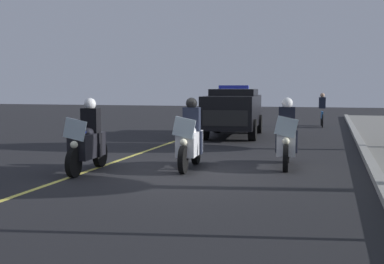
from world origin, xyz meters
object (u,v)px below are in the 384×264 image
Objects in this scene: police_suv at (233,110)px; cyclist_background at (322,110)px; police_motorcycle_trailing at (286,139)px; police_motorcycle_lead_right at (190,140)px; police_motorcycle_lead_left at (88,142)px.

police_suv is 2.86× the size of cyclist_background.
police_motorcycle_trailing is 0.43× the size of police_suv.
police_motorcycle_lead_right reaches higher than cyclist_background.
police_motorcycle_trailing reaches higher than cyclist_background.
cyclist_background is (-5.96, 3.35, -0.22)m from police_suv.
police_motorcycle_trailing is 7.77m from police_suv.
police_motorcycle_lead_left is at bearing -63.05° from police_motorcycle_lead_right.
police_suv is (-9.25, 1.66, 0.37)m from police_motorcycle_lead_left.
police_motorcycle_lead_right is 1.00× the size of police_motorcycle_trailing.
police_suv reaches higher than police_motorcycle_lead_right.
police_suv reaches higher than cyclist_background.
police_motorcycle_lead_left is 4.82m from police_motorcycle_trailing.
police_motorcycle_lead_right is 0.43× the size of police_suv.
police_motorcycle_lead_left is 1.22× the size of cyclist_background.
police_suv reaches higher than police_motorcycle_trailing.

